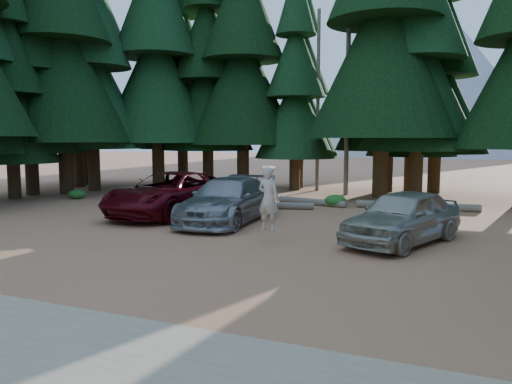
{
  "coord_description": "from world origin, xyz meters",
  "views": [
    {
      "loc": [
        6.71,
        -11.27,
        2.95
      ],
      "look_at": [
        0.5,
        3.22,
        1.25
      ],
      "focal_mm": 35.0,
      "sensor_mm": 36.0,
      "label": 1
    }
  ],
  "objects_px": {
    "frisbee_player": "(268,198)",
    "log_right": "(417,206)",
    "silver_minivan_center": "(227,200)",
    "silver_minivan_right": "(403,217)",
    "log_left": "(265,205)",
    "log_mid": "(312,202)",
    "red_pickup": "(171,194)"
  },
  "relations": [
    {
      "from": "log_left",
      "to": "log_mid",
      "type": "bearing_deg",
      "value": 39.91
    },
    {
      "from": "silver_minivan_center",
      "to": "log_left",
      "type": "relative_size",
      "value": 1.31
    },
    {
      "from": "red_pickup",
      "to": "silver_minivan_right",
      "type": "relative_size",
      "value": 1.34
    },
    {
      "from": "log_mid",
      "to": "silver_minivan_right",
      "type": "bearing_deg",
      "value": -40.27
    },
    {
      "from": "frisbee_player",
      "to": "silver_minivan_right",
      "type": "bearing_deg",
      "value": -149.28
    },
    {
      "from": "silver_minivan_right",
      "to": "log_left",
      "type": "height_order",
      "value": "silver_minivan_right"
    },
    {
      "from": "silver_minivan_right",
      "to": "red_pickup",
      "type": "bearing_deg",
      "value": -170.76
    },
    {
      "from": "frisbee_player",
      "to": "log_left",
      "type": "distance_m",
      "value": 6.8
    },
    {
      "from": "silver_minivan_center",
      "to": "silver_minivan_right",
      "type": "xyz_separation_m",
      "value": [
        6.11,
        -1.23,
        -0.02
      ]
    },
    {
      "from": "silver_minivan_right",
      "to": "silver_minivan_center",
      "type": "bearing_deg",
      "value": -170.3
    },
    {
      "from": "red_pickup",
      "to": "silver_minivan_center",
      "type": "height_order",
      "value": "red_pickup"
    },
    {
      "from": "log_right",
      "to": "silver_minivan_center",
      "type": "bearing_deg",
      "value": -140.2
    },
    {
      "from": "frisbee_player",
      "to": "log_right",
      "type": "xyz_separation_m",
      "value": [
        3.28,
        8.39,
        -1.09
      ]
    },
    {
      "from": "log_left",
      "to": "log_right",
      "type": "xyz_separation_m",
      "value": [
        5.9,
        2.21,
        0.01
      ]
    },
    {
      "from": "red_pickup",
      "to": "log_mid",
      "type": "bearing_deg",
      "value": 53.96
    },
    {
      "from": "silver_minivan_right",
      "to": "log_right",
      "type": "distance_m",
      "value": 7.16
    },
    {
      "from": "frisbee_player",
      "to": "log_mid",
      "type": "height_order",
      "value": "frisbee_player"
    },
    {
      "from": "silver_minivan_right",
      "to": "log_left",
      "type": "bearing_deg",
      "value": 162.59
    },
    {
      "from": "log_mid",
      "to": "log_left",
      "type": "bearing_deg",
      "value": -111.29
    },
    {
      "from": "red_pickup",
      "to": "log_right",
      "type": "distance_m",
      "value": 10.1
    },
    {
      "from": "red_pickup",
      "to": "log_right",
      "type": "relative_size",
      "value": 1.21
    },
    {
      "from": "frisbee_player",
      "to": "log_right",
      "type": "height_order",
      "value": "frisbee_player"
    },
    {
      "from": "silver_minivan_center",
      "to": "log_left",
      "type": "distance_m",
      "value": 3.74
    },
    {
      "from": "frisbee_player",
      "to": "log_left",
      "type": "bearing_deg",
      "value": -55.81
    },
    {
      "from": "silver_minivan_right",
      "to": "log_left",
      "type": "distance_m",
      "value": 7.92
    },
    {
      "from": "silver_minivan_right",
      "to": "log_right",
      "type": "height_order",
      "value": "silver_minivan_right"
    },
    {
      "from": "red_pickup",
      "to": "frisbee_player",
      "type": "bearing_deg",
      "value": -27.07
    },
    {
      "from": "silver_minivan_right",
      "to": "frisbee_player",
      "type": "relative_size",
      "value": 2.43
    },
    {
      "from": "red_pickup",
      "to": "log_left",
      "type": "bearing_deg",
      "value": 52.18
    },
    {
      "from": "log_mid",
      "to": "log_right",
      "type": "relative_size",
      "value": 0.7
    },
    {
      "from": "frisbee_player",
      "to": "log_right",
      "type": "relative_size",
      "value": 0.37
    },
    {
      "from": "log_left",
      "to": "log_right",
      "type": "relative_size",
      "value": 0.83
    }
  ]
}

